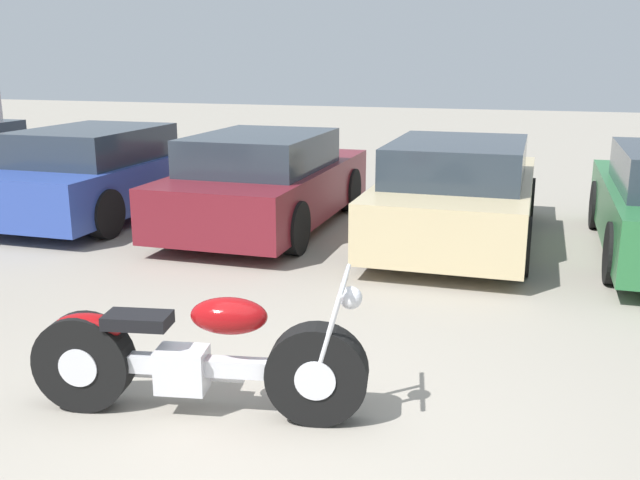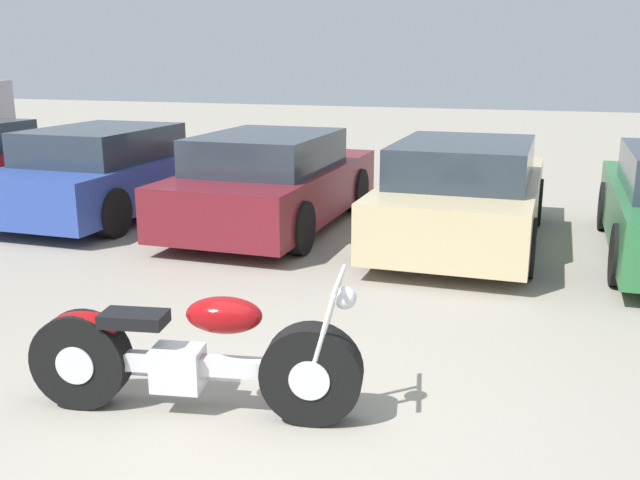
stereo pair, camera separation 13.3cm
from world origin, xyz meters
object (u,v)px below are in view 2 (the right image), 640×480
parked_car_blue (111,172)px  parked_car_champagne (464,194)px  motorcycle (189,357)px  parked_car_maroon (273,182)px

parked_car_blue → parked_car_champagne: same height
motorcycle → parked_car_champagne: 5.36m
parked_car_maroon → parked_car_champagne: bearing=-1.7°
motorcycle → parked_car_blue: parked_car_blue is taller
parked_car_blue → parked_car_champagne: (5.39, -0.10, 0.00)m
parked_car_blue → parked_car_maroon: bearing=-0.4°
parked_car_champagne → parked_car_maroon: bearing=178.3°
parked_car_maroon → parked_car_champagne: size_ratio=1.00×
parked_car_blue → parked_car_maroon: same height
motorcycle → parked_car_champagne: (1.17, 5.23, 0.24)m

